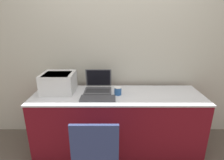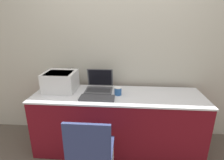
# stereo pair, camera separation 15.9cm
# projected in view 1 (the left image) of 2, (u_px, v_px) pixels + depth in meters

# --- Properties ---
(wall_back) EXTENTS (8.00, 0.05, 2.60)m
(wall_back) POSITION_uv_depth(u_px,v_px,m) (118.00, 49.00, 2.45)
(wall_back) COLOR #B7B2A3
(wall_back) RESTS_ON ground_plane
(table) EXTENTS (2.15, 0.65, 0.79)m
(table) POSITION_uv_depth(u_px,v_px,m) (118.00, 121.00, 2.33)
(table) COLOR maroon
(table) RESTS_ON ground_plane
(printer) EXTENTS (0.40, 0.37, 0.25)m
(printer) POSITION_uv_depth(u_px,v_px,m) (59.00, 82.00, 2.25)
(printer) COLOR silver
(printer) RESTS_ON table
(laptop_left) EXTENTS (0.35, 0.31, 0.27)m
(laptop_left) POSITION_uv_depth(u_px,v_px,m) (98.00, 86.00, 2.33)
(laptop_left) COLOR #4C4C51
(laptop_left) RESTS_ON table
(external_keyboard) EXTENTS (0.42, 0.17, 0.02)m
(external_keyboard) POSITION_uv_depth(u_px,v_px,m) (98.00, 98.00, 2.07)
(external_keyboard) COLOR #3D3D42
(external_keyboard) RESTS_ON table
(coffee_cup) EXTENTS (0.09, 0.09, 0.10)m
(coffee_cup) POSITION_uv_depth(u_px,v_px,m) (118.00, 91.00, 2.19)
(coffee_cup) COLOR #285699
(coffee_cup) RESTS_ON table
(chair) EXTENTS (0.41, 0.43, 0.88)m
(chair) POSITION_uv_depth(u_px,v_px,m) (97.00, 151.00, 1.62)
(chair) COLOR navy
(chair) RESTS_ON ground_plane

